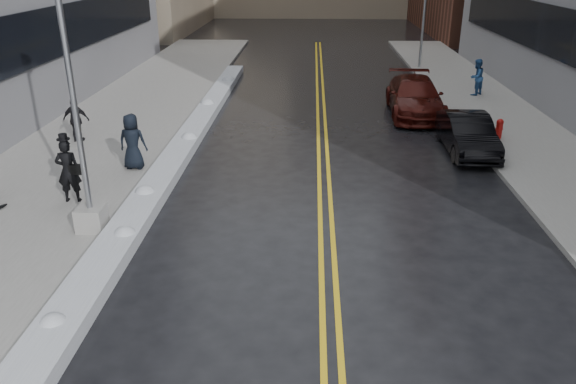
# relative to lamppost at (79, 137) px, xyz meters

# --- Properties ---
(ground) EXTENTS (160.00, 160.00, 0.00)m
(ground) POSITION_rel_lamppost_xyz_m (3.30, -2.00, -2.53)
(ground) COLOR black
(ground) RESTS_ON ground
(sidewalk_west) EXTENTS (5.50, 50.00, 0.15)m
(sidewalk_west) POSITION_rel_lamppost_xyz_m (-2.45, 8.00, -2.46)
(sidewalk_west) COLOR gray
(sidewalk_west) RESTS_ON ground
(sidewalk_east) EXTENTS (4.00, 50.00, 0.15)m
(sidewalk_east) POSITION_rel_lamppost_xyz_m (13.30, 8.00, -2.46)
(sidewalk_east) COLOR gray
(sidewalk_east) RESTS_ON ground
(lane_line_left) EXTENTS (0.12, 50.00, 0.01)m
(lane_line_left) POSITION_rel_lamppost_xyz_m (5.65, 8.00, -2.53)
(lane_line_left) COLOR gold
(lane_line_left) RESTS_ON ground
(lane_line_right) EXTENTS (0.12, 50.00, 0.01)m
(lane_line_right) POSITION_rel_lamppost_xyz_m (5.95, 8.00, -2.53)
(lane_line_right) COLOR gold
(lane_line_right) RESTS_ON ground
(snow_ridge) EXTENTS (0.90, 30.00, 0.34)m
(snow_ridge) POSITION_rel_lamppost_xyz_m (0.85, 6.00, -2.36)
(snow_ridge) COLOR silver
(snow_ridge) RESTS_ON ground
(lamppost) EXTENTS (0.65, 0.65, 7.62)m
(lamppost) POSITION_rel_lamppost_xyz_m (0.00, 0.00, 0.00)
(lamppost) COLOR gray
(lamppost) RESTS_ON sidewalk_west
(fire_hydrant) EXTENTS (0.26, 0.26, 0.73)m
(fire_hydrant) POSITION_rel_lamppost_xyz_m (12.30, 8.00, -1.98)
(fire_hydrant) COLOR maroon
(fire_hydrant) RESTS_ON sidewalk_east
(traffic_signal) EXTENTS (0.16, 0.20, 6.00)m
(traffic_signal) POSITION_rel_lamppost_xyz_m (11.80, 22.00, 0.87)
(traffic_signal) COLOR gray
(traffic_signal) RESTS_ON sidewalk_east
(pedestrian_fedora) EXTENTS (0.69, 0.49, 1.77)m
(pedestrian_fedora) POSITION_rel_lamppost_xyz_m (-1.18, 1.68, -1.50)
(pedestrian_fedora) COLOR black
(pedestrian_fedora) RESTS_ON sidewalk_west
(pedestrian_c) EXTENTS (0.89, 0.60, 1.77)m
(pedestrian_c) POSITION_rel_lamppost_xyz_m (-0.21, 4.29, -1.50)
(pedestrian_c) COLOR black
(pedestrian_c) RESTS_ON sidewalk_west
(pedestrian_d) EXTENTS (0.94, 0.39, 1.60)m
(pedestrian_d) POSITION_rel_lamppost_xyz_m (-3.07, 6.97, -1.58)
(pedestrian_d) COLOR black
(pedestrian_d) RESTS_ON sidewalk_west
(pedestrian_east) EXTENTS (1.05, 1.04, 1.71)m
(pedestrian_east) POSITION_rel_lamppost_xyz_m (13.22, 14.91, -1.53)
(pedestrian_east) COLOR navy
(pedestrian_east) RESTS_ON sidewalk_east
(car_black) EXTENTS (1.46, 4.12, 1.35)m
(car_black) POSITION_rel_lamppost_xyz_m (10.80, 6.71, -1.86)
(car_black) COLOR black
(car_black) RESTS_ON ground
(car_maroon) EXTENTS (2.36, 5.42, 1.55)m
(car_maroon) POSITION_rel_lamppost_xyz_m (9.80, 11.74, -1.76)
(car_maroon) COLOR #390D09
(car_maroon) RESTS_ON ground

